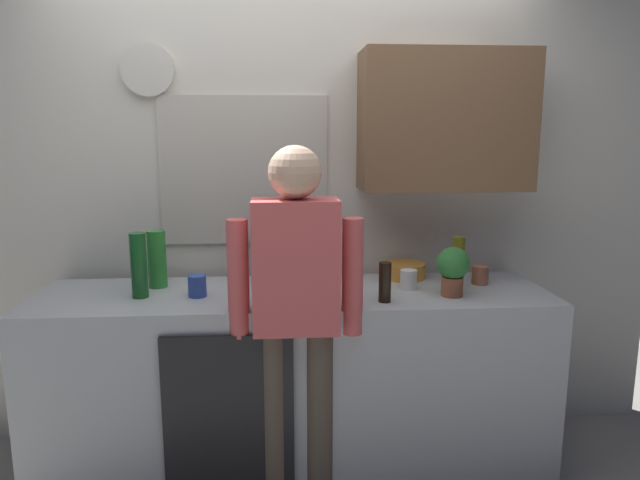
{
  "coord_description": "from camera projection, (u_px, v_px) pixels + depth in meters",
  "views": [
    {
      "loc": [
        -0.07,
        -2.33,
        1.65
      ],
      "look_at": [
        0.12,
        0.25,
        1.16
      ],
      "focal_mm": 32.14,
      "sensor_mm": 36.0,
      "label": 1
    }
  ],
  "objects": [
    {
      "name": "storage_canister",
      "position": [
        309.0,
        283.0,
        2.54
      ],
      "size": [
        0.14,
        0.14,
        0.17
      ],
      "primitive_type": "cylinder",
      "color": "silver",
      "rests_on": "kitchen_counter"
    },
    {
      "name": "cup_white_mug",
      "position": [
        408.0,
        280.0,
        2.75
      ],
      "size": [
        0.08,
        0.08,
        0.09
      ],
      "primitive_type": "cylinder",
      "color": "white",
      "rests_on": "kitchen_counter"
    },
    {
      "name": "potted_plant",
      "position": [
        453.0,
        268.0,
        2.63
      ],
      "size": [
        0.15,
        0.15,
        0.23
      ],
      "color": "#9E5638",
      "rests_on": "kitchen_counter"
    },
    {
      "name": "bottle_olive_oil",
      "position": [
        458.0,
        262.0,
        2.78
      ],
      "size": [
        0.06,
        0.06,
        0.25
      ],
      "primitive_type": "cylinder",
      "color": "olive",
      "rests_on": "kitchen_counter"
    },
    {
      "name": "dishwasher_panel",
      "position": [
        229.0,
        426.0,
        2.46
      ],
      "size": [
        0.56,
        0.02,
        0.81
      ],
      "primitive_type": "cube",
      "color": "black",
      "rests_on": "ground_plane"
    },
    {
      "name": "bottle_green_wine",
      "position": [
        139.0,
        265.0,
        2.6
      ],
      "size": [
        0.07,
        0.07,
        0.3
      ],
      "primitive_type": "cylinder",
      "color": "#195923",
      "rests_on": "kitchen_counter"
    },
    {
      "name": "coffee_maker",
      "position": [
        275.0,
        253.0,
        2.88
      ],
      "size": [
        0.2,
        0.2,
        0.33
      ],
      "color": "black",
      "rests_on": "kitchen_counter"
    },
    {
      "name": "bottle_dark_sauce",
      "position": [
        385.0,
        282.0,
        2.54
      ],
      "size": [
        0.06,
        0.06,
        0.18
      ],
      "primitive_type": "cylinder",
      "color": "black",
      "rests_on": "kitchen_counter"
    },
    {
      "name": "back_wall_assembly",
      "position": [
        311.0,
        187.0,
        3.03
      ],
      "size": [
        4.03,
        0.42,
        2.6
      ],
      "color": "silver",
      "rests_on": "ground_plane"
    },
    {
      "name": "kitchen_counter",
      "position": [
        295.0,
        381.0,
        2.8
      ],
      "size": [
        2.43,
        0.64,
        0.9
      ],
      "primitive_type": "cube",
      "color": "#B2B7BC",
      "rests_on": "ground_plane"
    },
    {
      "name": "cup_terracotta_mug",
      "position": [
        480.0,
        275.0,
        2.85
      ],
      "size": [
        0.08,
        0.08,
        0.09
      ],
      "primitive_type": "cylinder",
      "color": "#B26647",
      "rests_on": "kitchen_counter"
    },
    {
      "name": "mixing_bowl",
      "position": [
        404.0,
        270.0,
        2.97
      ],
      "size": [
        0.22,
        0.22,
        0.08
      ],
      "primitive_type": "cylinder",
      "color": "orange",
      "rests_on": "kitchen_counter"
    },
    {
      "name": "cup_blue_mug",
      "position": [
        197.0,
        286.0,
        2.63
      ],
      "size": [
        0.08,
        0.08,
        0.1
      ],
      "primitive_type": "cylinder",
      "color": "#3351B2",
      "rests_on": "kitchen_counter"
    },
    {
      "name": "person_at_sink",
      "position": [
        296.0,
        301.0,
        2.42
      ],
      "size": [
        0.57,
        0.22,
        1.6
      ],
      "rotation": [
        0.0,
        0.0,
        0.01
      ],
      "color": "brown",
      "rests_on": "ground_plane"
    },
    {
      "name": "bottle_clear_soda",
      "position": [
        157.0,
        259.0,
        2.78
      ],
      "size": [
        0.09,
        0.09,
        0.28
      ],
      "primitive_type": "cylinder",
      "color": "#2D8C33",
      "rests_on": "kitchen_counter"
    }
  ]
}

